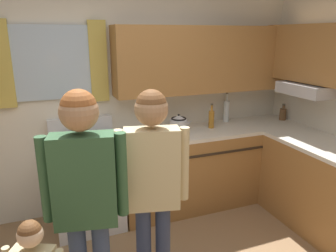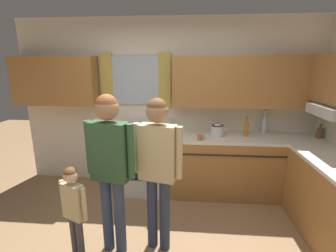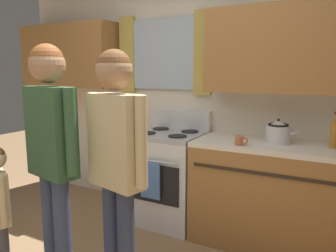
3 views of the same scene
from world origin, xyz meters
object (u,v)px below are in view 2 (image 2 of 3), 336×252
Objects in this scene: bottle_oil_amber at (246,129)px; cup_terracotta at (200,137)px; stove_oven at (149,161)px; small_child at (74,205)px; adult_holding_child at (110,158)px; adult_in_plaid at (158,158)px; stovetop_kettle at (217,129)px; bottle_tall_clear at (264,124)px; bottle_squat_brown at (320,133)px.

bottle_oil_amber reaches higher than cup_terracotta.
stove_oven reaches higher than small_child.
adult_holding_child reaches higher than adult_in_plaid.
cup_terracotta is at bearing -137.79° from stovetop_kettle.
stovetop_kettle is at bearing -178.03° from bottle_oil_amber.
bottle_tall_clear reaches higher than stovetop_kettle.
bottle_tall_clear is 2.42m from adult_holding_child.
cup_terracotta is 0.35m from stovetop_kettle.
stove_oven is 10.11× the size of cup_terracotta.
bottle_tall_clear is at bearing 6.63° from stove_oven.
adult_holding_child reaches higher than bottle_tall_clear.
adult_holding_child is (-1.59, -1.34, 0.03)m from bottle_oil_amber.
bottle_oil_amber reaches higher than stove_oven.
adult_holding_child is at bearing -141.29° from bottle_tall_clear.
bottle_tall_clear is 2.03m from adult_in_plaid.
bottle_oil_amber is 0.18× the size of adult_in_plaid.
cup_terracotta is 0.07× the size of adult_holding_child.
adult_in_plaid is 0.90m from small_child.
stove_oven is at bearing 103.86° from adult_in_plaid.
stove_oven is 1.09× the size of small_child.
bottle_oil_amber is at bearing 40.09° from adult_holding_child.
bottle_oil_amber reaches higher than stovetop_kettle.
bottle_tall_clear is 1.28× the size of bottle_oil_amber.
bottle_squat_brown is 0.74m from bottle_tall_clear.
bottle_squat_brown is 0.12× the size of adult_holding_child.
stovetop_kettle is at bearing 42.21° from cup_terracotta.
stove_oven is 0.68× the size of adult_in_plaid.
stove_oven is 5.37× the size of bottle_squat_brown.
small_child is at bearing -152.47° from bottle_squat_brown.
adult_holding_child reaches higher than cup_terracotta.
cup_terracotta is at bearing -171.72° from bottle_squat_brown.
bottle_tall_clear is 0.22× the size of adult_holding_child.
stove_oven is at bearing -179.42° from bottle_squat_brown.
bottle_tall_clear is (-0.72, 0.18, 0.06)m from bottle_squat_brown.
stove_oven is 1.38m from adult_in_plaid.
bottle_squat_brown is at bearing -0.04° from bottle_oil_amber.
stove_oven is 1.54m from bottle_oil_amber.
adult_holding_child reaches higher than bottle_squat_brown.
cup_terracotta is at bearing -16.06° from stove_oven.
bottle_tall_clear reaches higher than bottle_oil_amber.
stove_oven is 1.58m from small_child.
adult_in_plaid reaches higher than stove_oven.
bottle_tall_clear is 3.37× the size of cup_terracotta.
bottle_oil_amber is 0.17× the size of adult_holding_child.
small_child is (-1.90, -1.52, -0.37)m from bottle_oil_amber.
bottle_oil_amber is (-1.02, 0.00, 0.03)m from bottle_squat_brown.
stovetop_kettle is at bearing 59.81° from adult_in_plaid.
bottle_squat_brown is (2.46, 0.02, 0.51)m from stove_oven.
stovetop_kettle is at bearing 0.63° from stove_oven.
bottle_squat_brown is 3.32m from small_child.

